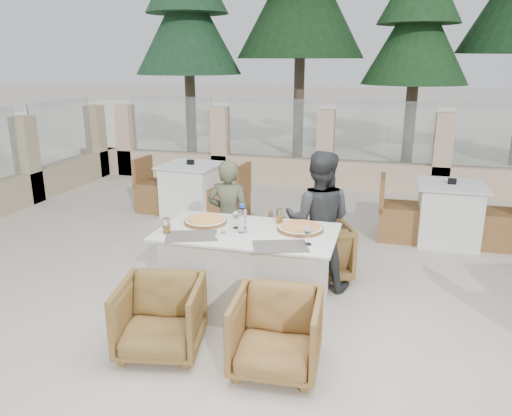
% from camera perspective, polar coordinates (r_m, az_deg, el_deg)
% --- Properties ---
extents(ground, '(80.00, 80.00, 0.00)m').
position_cam_1_polar(ground, '(4.87, -0.09, -10.92)').
color(ground, beige).
rests_on(ground, ground).
extents(sand_patch, '(30.00, 16.00, 0.01)m').
position_cam_1_polar(sand_patch, '(18.34, 11.68, 9.23)').
color(sand_patch, '#FAF1CC').
rests_on(sand_patch, ground).
extents(perimeter_wall_far, '(10.00, 0.34, 1.60)m').
position_cam_1_polar(perimeter_wall_far, '(9.15, 7.93, 7.33)').
color(perimeter_wall_far, beige).
rests_on(perimeter_wall_far, ground).
extents(pine_far_left, '(2.42, 2.42, 5.50)m').
position_cam_1_polar(pine_far_left, '(12.10, -7.77, 18.83)').
color(pine_far_left, '#1F4929').
rests_on(pine_far_left, ground).
extents(pine_mid_left, '(2.86, 2.86, 6.50)m').
position_cam_1_polar(pine_mid_left, '(11.90, 5.15, 21.36)').
color(pine_mid_left, '#183A1A').
rests_on(pine_mid_left, ground).
extents(pine_centre, '(2.20, 2.20, 5.00)m').
position_cam_1_polar(pine_centre, '(11.37, 17.83, 17.11)').
color(pine_centre, '#1E4720').
rests_on(pine_centre, ground).
extents(dining_table, '(1.60, 0.90, 0.77)m').
position_cam_1_polar(dining_table, '(4.63, -0.98, -7.15)').
color(dining_table, silver).
rests_on(dining_table, ground).
extents(placemat_near_left, '(0.53, 0.44, 0.00)m').
position_cam_1_polar(placemat_near_left, '(4.40, -7.37, -3.17)').
color(placemat_near_left, '#5C574E').
rests_on(placemat_near_left, dining_table).
extents(placemat_near_right, '(0.52, 0.43, 0.00)m').
position_cam_1_polar(placemat_near_right, '(4.13, 2.80, -4.38)').
color(placemat_near_right, '#5A554D').
rests_on(placemat_near_right, dining_table).
extents(pizza_left, '(0.45, 0.45, 0.05)m').
position_cam_1_polar(pizza_left, '(4.72, -5.80, -1.43)').
color(pizza_left, orange).
rests_on(pizza_left, dining_table).
extents(pizza_right, '(0.49, 0.49, 0.05)m').
position_cam_1_polar(pizza_right, '(4.52, 5.09, -2.23)').
color(pizza_right, '#C84A1B').
rests_on(pizza_right, dining_table).
extents(water_bottle, '(0.10, 0.10, 0.26)m').
position_cam_1_polar(water_bottle, '(4.42, -1.59, -1.17)').
color(water_bottle, '#A4C1D7').
rests_on(water_bottle, dining_table).
extents(wine_glass_centre, '(0.10, 0.10, 0.18)m').
position_cam_1_polar(wine_glass_centre, '(4.54, -2.25, -1.20)').
color(wine_glass_centre, white).
rests_on(wine_glass_centre, dining_table).
extents(wine_glass_corner, '(0.09, 0.09, 0.18)m').
position_cam_1_polar(wine_glass_corner, '(4.16, 5.94, -2.98)').
color(wine_glass_corner, silver).
rests_on(wine_glass_corner, dining_table).
extents(beer_glass_left, '(0.08, 0.08, 0.13)m').
position_cam_1_polar(beer_glass_left, '(4.50, -10.19, -1.98)').
color(beer_glass_left, '#C48D1B').
rests_on(beer_glass_left, dining_table).
extents(beer_glass_right, '(0.08, 0.08, 0.14)m').
position_cam_1_polar(beer_glass_right, '(4.70, 2.70, -0.91)').
color(beer_glass_right, orange).
rests_on(beer_glass_right, dining_table).
extents(olive_dish, '(0.15, 0.15, 0.04)m').
position_cam_1_polar(olive_dish, '(4.36, -3.77, -2.98)').
color(olive_dish, silver).
rests_on(olive_dish, dining_table).
extents(armchair_far_left, '(0.82, 0.84, 0.61)m').
position_cam_1_polar(armchair_far_left, '(5.48, -1.28, -4.20)').
color(armchair_far_left, brown).
rests_on(armchair_far_left, ground).
extents(armchair_far_right, '(0.88, 0.89, 0.62)m').
position_cam_1_polar(armchair_far_right, '(5.37, 6.93, -4.72)').
color(armchair_far_right, brown).
rests_on(armchair_far_right, ground).
extents(armchair_near_left, '(0.75, 0.76, 0.59)m').
position_cam_1_polar(armchair_near_left, '(4.10, -10.87, -12.16)').
color(armchair_near_left, brown).
rests_on(armchair_near_left, ground).
extents(armchair_near_right, '(0.68, 0.69, 0.60)m').
position_cam_1_polar(armchair_near_right, '(3.82, 2.33, -14.10)').
color(armchair_near_right, olive).
rests_on(armchair_near_right, ground).
extents(diner_left, '(0.47, 0.31, 1.27)m').
position_cam_1_polar(diner_left, '(5.30, -3.12, -1.17)').
color(diner_left, '#52573F').
rests_on(diner_left, ground).
extents(diner_right, '(0.70, 0.56, 1.41)m').
position_cam_1_polar(diner_right, '(5.02, 7.15, -1.45)').
color(diner_right, '#353739').
rests_on(diner_right, ground).
extents(bg_table_a, '(1.70, 0.96, 0.77)m').
position_cam_1_polar(bg_table_a, '(7.51, -7.37, 2.08)').
color(bg_table_a, white).
rests_on(bg_table_a, ground).
extents(bg_table_b, '(1.65, 0.84, 0.77)m').
position_cam_1_polar(bg_table_b, '(6.75, 21.13, -0.60)').
color(bg_table_b, silver).
rests_on(bg_table_b, ground).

